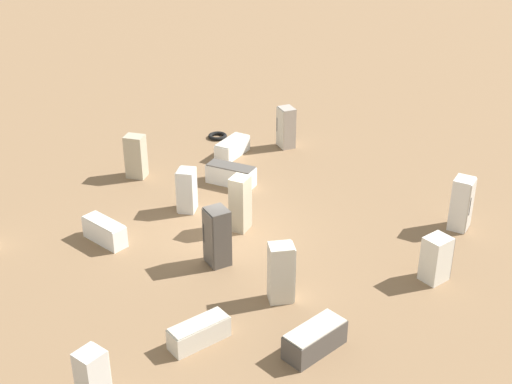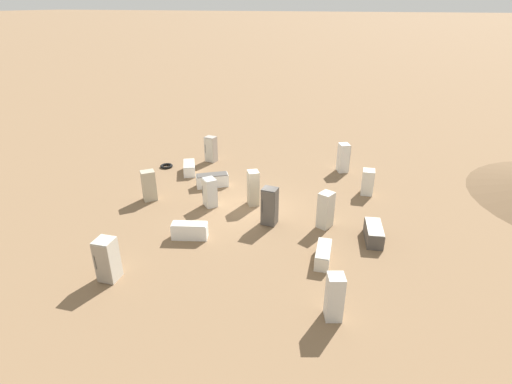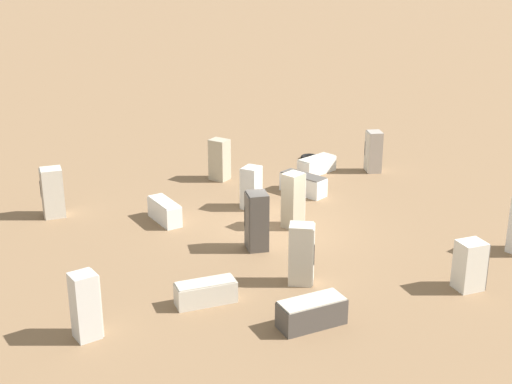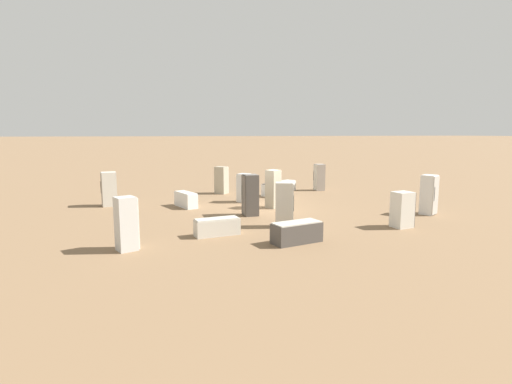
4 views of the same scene
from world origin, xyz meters
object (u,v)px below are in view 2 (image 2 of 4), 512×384
Objects in this scene: discarded_fridge_3 at (343,158)px; discarded_fridge_4 at (270,206)px; discarded_fridge_6 at (253,188)px; discarded_fridge_5 at (212,180)px; discarded_fridge_1 at (334,297)px; discarded_fridge_11 at (211,149)px; discarded_fridge_8 at (323,254)px; discarded_fridge_14 at (149,185)px; discarded_fridge_2 at (210,192)px; discarded_fridge_10 at (368,182)px; discarded_fridge_0 at (189,168)px; discarded_fridge_9 at (374,233)px; discarded_fridge_7 at (190,231)px; scrap_tire at (166,166)px; discarded_fridge_13 at (326,210)px; discarded_fridge_12 at (107,260)px.

discarded_fridge_4 reaches higher than discarded_fridge_3.
discarded_fridge_5 is at bearing 122.77° from discarded_fridge_6.
discarded_fridge_5 is (-8.73, 8.46, -0.50)m from discarded_fridge_1.
discarded_fridge_11 is (-4.99, 5.08, -0.09)m from discarded_fridge_6.
discarded_fridge_14 is (-10.19, 2.47, 0.53)m from discarded_fridge_8.
discarded_fridge_2 reaches higher than discarded_fridge_10.
discarded_fridge_9 is at bearing -48.59° from discarded_fridge_0.
discarded_fridge_7 is 1.02× the size of discarded_fridge_14.
discarded_fridge_6 is at bearing -24.82° from discarded_fridge_9.
discarded_fridge_5 is 2.35× the size of scrap_tire.
discarded_fridge_1 is at bearing 138.59° from discarded_fridge_11.
discarded_fridge_13 reaches higher than discarded_fridge_1.
discarded_fridge_3 reaches higher than discarded_fridge_11.
discarded_fridge_0 is 0.95× the size of discarded_fridge_5.
discarded_fridge_12 is at bearing 123.15° from discarded_fridge_2.
discarded_fridge_6 reaches higher than discarded_fridge_7.
discarded_fridge_9 is 1.07× the size of discarded_fridge_11.
discarded_fridge_1 is 1.02× the size of discarded_fridge_8.
discarded_fridge_11 is (-6.47, 6.75, -0.08)m from discarded_fridge_4.
scrap_tire is (-8.79, 4.71, -0.87)m from discarded_fridge_4.
discarded_fridge_5 is at bearing -172.85° from discarded_fridge_10.
discarded_fridge_10 is at bearing -25.02° from discarded_fridge_0.
discarded_fridge_0 is at bearing -39.93° from discarded_fridge_8.
discarded_fridge_2 is 7.35m from discarded_fridge_8.
discarded_fridge_2 is 0.90× the size of discarded_fridge_11.
discarded_fridge_1 reaches higher than discarded_fridge_0.
discarded_fridge_3 reaches higher than discarded_fridge_13.
discarded_fridge_8 reaches higher than scrap_tire.
discarded_fridge_13 is (9.10, -6.10, 0.04)m from discarded_fridge_11.
discarded_fridge_6 reaches higher than discarded_fridge_10.
discarded_fridge_14 is at bearing 132.78° from discarded_fridge_1.
discarded_fridge_10 is at bearing -1.60° from discarded_fridge_6.
discarded_fridge_9 is 5.06m from discarded_fridge_10.
discarded_fridge_6 reaches higher than discarded_fridge_5.
discarded_fridge_3 reaches higher than discarded_fridge_5.
discarded_fridge_0 is 0.99× the size of discarded_fridge_3.
discarded_fridge_0 is 1.05× the size of discarded_fridge_7.
discarded_fridge_5 is at bearing -95.20° from discarded_fridge_12.
discarded_fridge_8 is at bearing -57.56° from discarded_fridge_14.
discarded_fridge_3 is 2.25× the size of scrap_tire.
discarded_fridge_7 is at bearing -143.56° from discarded_fridge_6.
discarded_fridge_7 is 9.94m from discarded_fridge_11.
discarded_fridge_1 is 0.99× the size of discarded_fridge_12.
discarded_fridge_13 is at bearing -141.23° from discarded_fridge_12.
discarded_fridge_3 is 8.37m from discarded_fridge_4.
discarded_fridge_10 is (5.62, 3.50, -0.24)m from discarded_fridge_6.
discarded_fridge_11 reaches higher than discarded_fridge_8.
discarded_fridge_8 is at bearing -157.42° from discarded_fridge_12.
discarded_fridge_7 is at bearing -117.25° from discarded_fridge_12.
discarded_fridge_7 is 0.93× the size of discarded_fridge_9.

